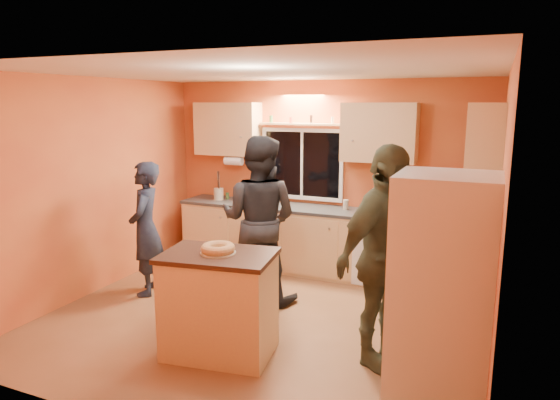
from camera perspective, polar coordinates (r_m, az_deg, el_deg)
The scene contains 14 objects.
ground at distance 5.53m, azimuth -2.13°, elevation -13.53°, with size 4.50×4.50×0.00m, color brown.
room_shell at distance 5.39m, azimuth 0.78°, elevation 3.81°, with size 4.54×4.04×2.61m.
back_counter at distance 6.85m, azimuth 4.10°, elevation -4.62°, with size 4.23×0.62×0.90m.
right_counter at distance 5.36m, azimuth 19.78°, elevation -9.78°, with size 0.62×1.84×0.90m.
refrigerator at distance 3.99m, azimuth 18.02°, elevation -10.03°, with size 0.72×0.70×1.80m, color silver.
island at distance 4.70m, azimuth -6.95°, elevation -11.63°, with size 1.09×0.82×0.97m.
bundt_pastry at distance 4.53m, azimuth -7.10°, elevation -5.52°, with size 0.31×0.31×0.09m, color #BC814D.
person_left at distance 6.22m, azimuth -15.09°, elevation -3.18°, with size 0.59×0.39×1.62m, color black.
person_center at distance 5.78m, azimuth -2.41°, elevation -2.25°, with size 0.94×0.73×1.94m, color black.
person_right at distance 4.43m, azimuth 11.77°, elevation -6.44°, with size 1.15×0.48×1.97m, color #333723.
mixing_bowl at distance 6.45m, azimuth 12.07°, elevation -1.30°, with size 0.37×0.37×0.09m, color black.
utensil_crock at distance 7.35m, azimuth -7.03°, elevation 0.70°, with size 0.14×0.14×0.17m, color beige.
potted_plant at distance 5.16m, azimuth 20.70°, elevation -3.82°, with size 0.25×0.21×0.27m, color gray.
red_box at distance 5.02m, azimuth 19.83°, elevation -5.38°, with size 0.16×0.12×0.07m, color #A52B19.
Camera 1 is at (2.18, -4.53, 2.30)m, focal length 32.00 mm.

